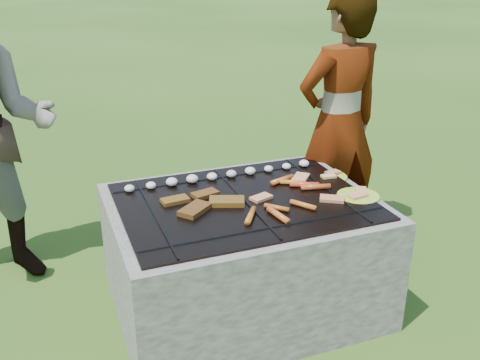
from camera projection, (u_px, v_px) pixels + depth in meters
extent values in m
plane|color=#284812|center=(243.00, 304.00, 2.87)|extent=(60.00, 60.00, 0.00)
cube|color=#9F988D|center=(218.00, 222.00, 3.11)|extent=(1.30, 0.18, 0.60)
cube|color=#A39B91|center=(277.00, 298.00, 2.40)|extent=(1.30, 0.18, 0.60)
cube|color=#A0998E|center=(135.00, 276.00, 2.57)|extent=(0.18, 0.64, 0.60)
cube|color=gray|center=(338.00, 236.00, 2.94)|extent=(0.18, 0.64, 0.60)
cube|color=black|center=(243.00, 265.00, 2.78)|extent=(0.94, 0.64, 0.48)
sphere|color=#FF5914|center=(244.00, 227.00, 2.70)|extent=(0.10, 0.10, 0.10)
cube|color=black|center=(244.00, 201.00, 2.64)|extent=(1.20, 0.90, 0.01)
cylinder|color=black|center=(154.00, 214.00, 2.49)|extent=(0.01, 0.88, 0.01)
cylinder|color=black|center=(244.00, 200.00, 2.64)|extent=(0.01, 0.88, 0.01)
cylinder|color=black|center=(324.00, 187.00, 2.79)|extent=(0.01, 0.88, 0.01)
cylinder|color=black|center=(270.00, 228.00, 2.36)|extent=(1.18, 0.01, 0.01)
cylinder|color=black|center=(222.00, 177.00, 2.92)|extent=(1.18, 0.01, 0.01)
ellipsoid|color=beige|center=(129.00, 188.00, 2.73)|extent=(0.05, 0.05, 0.04)
ellipsoid|color=white|center=(151.00, 185.00, 2.76)|extent=(0.05, 0.05, 0.04)
ellipsoid|color=silver|center=(172.00, 182.00, 2.80)|extent=(0.06, 0.06, 0.04)
ellipsoid|color=beige|center=(192.00, 179.00, 2.84)|extent=(0.06, 0.06, 0.04)
ellipsoid|color=#F5E5CF|center=(212.00, 176.00, 2.88)|extent=(0.06, 0.06, 0.04)
ellipsoid|color=beige|center=(231.00, 174.00, 2.91)|extent=(0.06, 0.06, 0.04)
ellipsoid|color=beige|center=(250.00, 171.00, 2.95)|extent=(0.06, 0.06, 0.04)
ellipsoid|color=beige|center=(269.00, 169.00, 2.99)|extent=(0.05, 0.05, 0.04)
ellipsoid|color=beige|center=(287.00, 166.00, 3.02)|extent=(0.05, 0.05, 0.03)
ellipsoid|color=white|center=(304.00, 163.00, 3.06)|extent=(0.06, 0.06, 0.04)
cube|color=#9C651C|center=(175.00, 200.00, 2.61)|extent=(0.14, 0.09, 0.02)
cube|color=brown|center=(205.00, 194.00, 2.68)|extent=(0.15, 0.11, 0.02)
cube|color=brown|center=(195.00, 209.00, 2.51)|extent=(0.19, 0.18, 0.02)
cube|color=#9C671C|center=(227.00, 201.00, 2.59)|extent=(0.19, 0.15, 0.02)
cylinder|color=#F75928|center=(282.00, 180.00, 2.85)|extent=(0.15, 0.08, 0.03)
cylinder|color=orange|center=(293.00, 182.00, 2.82)|extent=(0.13, 0.09, 0.02)
cylinder|color=#F24727|center=(304.00, 185.00, 2.79)|extent=(0.15, 0.09, 0.03)
cylinder|color=#C84D20|center=(316.00, 187.00, 2.76)|extent=(0.16, 0.06, 0.03)
cylinder|color=#BA6C1E|center=(277.00, 208.00, 2.53)|extent=(0.10, 0.11, 0.02)
cylinder|color=orange|center=(303.00, 205.00, 2.56)|extent=(0.10, 0.13, 0.03)
cylinder|color=#C0751F|center=(251.00, 216.00, 2.45)|extent=(0.11, 0.14, 0.03)
cylinder|color=#F65828|center=(278.00, 215.00, 2.45)|extent=(0.05, 0.16, 0.03)
cube|color=#E5AC75|center=(261.00, 198.00, 2.65)|extent=(0.12, 0.09, 0.01)
cube|color=tan|center=(332.00, 199.00, 2.63)|extent=(0.14, 0.12, 0.02)
cube|color=tan|center=(301.00, 178.00, 2.89)|extent=(0.14, 0.14, 0.02)
cylinder|color=yellow|center=(330.00, 177.00, 2.94)|extent=(0.19, 0.19, 0.01)
cube|color=#F2C37C|center=(329.00, 176.00, 2.91)|extent=(0.08, 0.05, 0.01)
cube|color=tan|center=(333.00, 172.00, 2.96)|extent=(0.09, 0.06, 0.01)
cylinder|color=yellow|center=(358.00, 196.00, 2.69)|extent=(0.25, 0.25, 0.01)
cube|color=#EFB47A|center=(357.00, 196.00, 2.66)|extent=(0.09, 0.06, 0.01)
cube|color=#E3AC74|center=(361.00, 191.00, 2.71)|extent=(0.09, 0.11, 0.02)
imported|color=gray|center=(339.00, 124.00, 3.22)|extent=(0.62, 0.45, 1.59)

